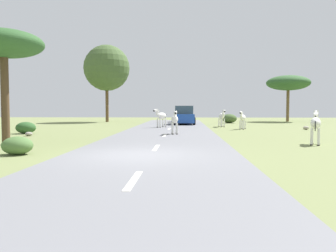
# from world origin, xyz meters

# --- Properties ---
(ground_plane) EXTENTS (90.00, 90.00, 0.00)m
(ground_plane) POSITION_xyz_m (0.00, 0.00, 0.00)
(ground_plane) COLOR olive
(road) EXTENTS (6.00, 64.00, 0.05)m
(road) POSITION_xyz_m (0.43, 0.00, 0.03)
(road) COLOR slate
(road) RESTS_ON ground_plane
(lane_markings) EXTENTS (0.16, 56.00, 0.01)m
(lane_markings) POSITION_xyz_m (0.43, -1.00, 0.05)
(lane_markings) COLOR silver
(lane_markings) RESTS_ON road
(zebra_0) EXTENTS (0.48, 1.53, 1.44)m
(zebra_0) POSITION_xyz_m (0.98, 8.96, 0.91)
(zebra_0) COLOR silver
(zebra_0) RESTS_ON road
(zebra_1) EXTENTS (0.58, 1.58, 1.50)m
(zebra_1) POSITION_xyz_m (4.71, 17.63, 0.89)
(zebra_1) COLOR silver
(zebra_1) RESTS_ON ground_plane
(zebra_2) EXTENTS (0.86, 1.57, 1.55)m
(zebra_2) POSITION_xyz_m (7.27, 3.93, 0.93)
(zebra_2) COLOR silver
(zebra_2) RESTS_ON ground_plane
(zebra_3) EXTENTS (0.78, 1.43, 1.42)m
(zebra_3) POSITION_xyz_m (5.90, 14.48, 0.84)
(zebra_3) COLOR silver
(zebra_3) RESTS_ON ground_plane
(zebra_4) EXTENTS (1.12, 1.42, 1.52)m
(zebra_4) POSITION_xyz_m (-0.32, 15.89, 0.96)
(zebra_4) COLOR silver
(zebra_4) RESTS_ON road
(car_0) EXTENTS (2.17, 4.41, 1.74)m
(car_0) POSITION_xyz_m (1.60, 26.64, 0.85)
(car_0) COLOR silver
(car_0) RESTS_ON road
(car_1) EXTENTS (2.14, 4.40, 1.74)m
(car_1) POSITION_xyz_m (1.50, 21.10, 0.85)
(car_1) COLOR #1E479E
(car_1) RESTS_ON road
(tree_1) EXTENTS (5.15, 5.15, 8.66)m
(tree_1) POSITION_xyz_m (-7.18, 27.17, 6.07)
(tree_1) COLOR brown
(tree_1) RESTS_ON ground_plane
(tree_2) EXTENTS (4.95, 4.95, 5.34)m
(tree_2) POSITION_xyz_m (13.55, 29.01, 4.44)
(tree_2) COLOR brown
(tree_2) RESTS_ON ground_plane
(tree_5) EXTENTS (3.38, 3.38, 4.96)m
(tree_5) POSITION_xyz_m (-6.26, 3.28, 4.29)
(tree_5) COLOR #4C3823
(tree_5) RESTS_ON ground_plane
(bush_0) EXTENTS (1.57, 1.42, 0.94)m
(bush_0) POSITION_xyz_m (6.29, 24.89, 0.47)
(bush_0) COLOR #425B2D
(bush_0) RESTS_ON ground_plane
(bush_1) EXTENTS (1.22, 1.10, 0.73)m
(bush_1) POSITION_xyz_m (-8.32, 9.54, 0.37)
(bush_1) COLOR #2D5628
(bush_1) RESTS_ON ground_plane
(bush_4) EXTENTS (1.05, 0.95, 0.63)m
(bush_4) POSITION_xyz_m (-4.21, 0.18, 0.32)
(bush_4) COLOR #4C7038
(bush_4) RESTS_ON ground_plane
(rock_0) EXTENTS (0.40, 0.43, 0.24)m
(rock_0) POSITION_xyz_m (-7.34, 7.83, 0.12)
(rock_0) COLOR gray
(rock_0) RESTS_ON ground_plane
(rock_2) EXTENTS (0.43, 0.38, 0.27)m
(rock_2) POSITION_xyz_m (10.48, 14.23, 0.13)
(rock_2) COLOR #A89E8C
(rock_2) RESTS_ON ground_plane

